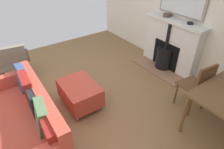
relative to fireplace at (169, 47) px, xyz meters
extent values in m
cube|color=olive|center=(2.47, -0.04, -0.49)|extent=(5.39, 5.26, 0.01)
cube|color=silver|center=(-0.22, -0.04, 0.88)|extent=(0.12, 5.26, 2.73)
cube|color=#93664C|center=(0.29, 0.00, -0.47)|extent=(0.39, 1.26, 0.03)
cube|color=silver|center=(-0.04, 0.00, 0.03)|extent=(0.25, 1.32, 1.04)
cube|color=black|center=(0.07, 0.00, -0.16)|extent=(0.06, 0.66, 0.59)
cylinder|color=black|center=(0.11, 0.00, -0.24)|extent=(0.36, 0.36, 0.44)
cylinder|color=black|center=(0.11, 0.00, -0.01)|extent=(0.38, 0.38, 0.02)
cylinder|color=black|center=(0.11, 0.00, 0.28)|extent=(0.07, 0.07, 0.55)
cube|color=silver|center=(-0.01, 0.00, 0.58)|extent=(0.30, 1.40, 0.05)
cylinder|color=#47382D|center=(-0.04, -0.24, 0.63)|extent=(0.16, 0.16, 0.05)
torus|color=#47382D|center=(-0.04, -0.24, 0.65)|extent=(0.16, 0.16, 0.01)
cylinder|color=black|center=(-0.04, 0.33, 0.62)|extent=(0.12, 0.12, 0.04)
torus|color=black|center=(-0.04, 0.33, 0.63)|extent=(0.12, 0.12, 0.01)
cylinder|color=#B2B2B7|center=(2.86, -0.52, -0.44)|extent=(0.04, 0.04, 0.10)
cube|color=#B74233|center=(3.19, 0.21, -0.21)|extent=(0.83, 1.73, 0.34)
cube|color=#B74233|center=(2.85, 0.21, 0.13)|extent=(0.17, 1.72, 0.34)
cube|color=#B74233|center=(3.17, -0.59, 0.06)|extent=(0.76, 0.13, 0.21)
cube|color=#334775|center=(2.94, -0.44, 0.12)|extent=(0.15, 0.37, 0.38)
cube|color=maroon|center=(2.94, -0.08, 0.15)|extent=(0.14, 0.42, 0.42)
cube|color=black|center=(2.95, 0.19, 0.11)|extent=(0.13, 0.35, 0.35)
cube|color=#4C6B47|center=(2.96, 0.54, 0.12)|extent=(0.19, 0.38, 0.37)
cube|color=maroon|center=(2.96, 0.85, 0.10)|extent=(0.13, 0.33, 0.32)
cylinder|color=#B2B2B7|center=(2.40, -0.31, -0.44)|extent=(0.03, 0.03, 0.09)
cylinder|color=#B2B2B7|center=(2.41, 0.28, -0.44)|extent=(0.03, 0.03, 0.09)
cylinder|color=#B2B2B7|center=(1.97, -0.30, -0.44)|extent=(0.03, 0.03, 0.09)
cylinder|color=#B2B2B7|center=(1.98, 0.29, -0.44)|extent=(0.03, 0.03, 0.09)
cube|color=#B74233|center=(2.19, -0.01, -0.23)|extent=(0.55, 0.76, 0.33)
cube|color=#4C3321|center=(2.63, -1.73, -0.31)|extent=(0.05, 0.05, 0.36)
cube|color=#4C3321|center=(3.13, -1.81, -0.31)|extent=(0.05, 0.05, 0.36)
cube|color=#4C3321|center=(2.70, -1.26, -0.31)|extent=(0.05, 0.05, 0.36)
cube|color=#4C3321|center=(3.21, -1.34, -0.31)|extent=(0.05, 0.05, 0.36)
cube|color=slate|center=(2.92, -1.53, -0.11)|extent=(0.68, 0.65, 0.08)
cube|color=slate|center=(2.96, -1.28, 0.13)|extent=(0.61, 0.22, 0.40)
cube|color=#4C3321|center=(2.60, -1.48, -0.02)|extent=(0.12, 0.53, 0.04)
cylinder|color=brown|center=(1.26, 1.38, -0.14)|extent=(0.05, 0.05, 0.69)
cylinder|color=brown|center=(0.54, 0.97, -0.26)|extent=(0.04, 0.04, 0.45)
cylinder|color=brown|center=(0.85, 0.93, -0.26)|extent=(0.04, 0.04, 0.45)
cylinder|color=brown|center=(0.58, 1.29, -0.26)|extent=(0.04, 0.04, 0.45)
cylinder|color=brown|center=(0.90, 1.25, -0.26)|extent=(0.04, 0.04, 0.45)
cube|color=brown|center=(0.72, 1.11, -0.03)|extent=(0.45, 0.45, 0.02)
cube|color=brown|center=(0.74, 1.28, 0.19)|extent=(0.36, 0.08, 0.43)
camera|label=1|loc=(3.20, 2.34, 1.83)|focal=30.55mm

